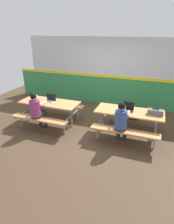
{
  "coord_description": "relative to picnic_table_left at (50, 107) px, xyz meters",
  "views": [
    {
      "loc": [
        1.82,
        -4.95,
        2.81
      ],
      "look_at": [
        0.0,
        -0.09,
        0.55
      ],
      "focal_mm": 30.35,
      "sensor_mm": 36.0,
      "label": 1
    }
  ],
  "objects": [
    {
      "name": "accent_backdrop",
      "position": [
        1.23,
        2.37,
        0.67
      ],
      "size": [
        8.0,
        0.14,
        2.6
      ],
      "color": "#338C4C",
      "rests_on": "ground"
    },
    {
      "name": "backpack_dark",
      "position": [
        2.48,
        1.27,
        -0.36
      ],
      "size": [
        0.3,
        0.22,
        0.44
      ],
      "color": "black",
      "rests_on": "ground"
    },
    {
      "name": "student_nearer",
      "position": [
        -0.09,
        -0.56,
        0.13
      ],
      "size": [
        0.36,
        0.53,
        1.21
      ],
      "color": "#2D2D38",
      "rests_on": "ground"
    },
    {
      "name": "laptop_dark",
      "position": [
        2.41,
        0.17,
        0.21
      ],
      "size": [
        0.32,
        0.22,
        0.22
      ],
      "color": "black",
      "rests_on": "picnic_table_right"
    },
    {
      "name": "picnic_table_left",
      "position": [
        0.0,
        0.0,
        0.0
      ],
      "size": [
        1.86,
        1.55,
        0.74
      ],
      "color": "tan",
      "rests_on": "ground"
    },
    {
      "name": "laptop_silver",
      "position": [
        0.01,
        0.04,
        0.21
      ],
      "size": [
        0.32,
        0.22,
        0.22
      ],
      "color": "silver",
      "rests_on": "picnic_table_left"
    },
    {
      "name": "student_further",
      "position": [
        2.35,
        -0.42,
        0.13
      ],
      "size": [
        0.36,
        0.53,
        1.21
      ],
      "color": "#2D2D38",
      "rests_on": "ground"
    },
    {
      "name": "picnic_table_right",
      "position": [
        2.46,
        0.13,
        0.0
      ],
      "size": [
        1.86,
        1.55,
        0.74
      ],
      "color": "tan",
      "rests_on": "ground"
    },
    {
      "name": "toolbox_grey",
      "position": [
        3.14,
        0.13,
        0.24
      ],
      "size": [
        0.4,
        0.18,
        0.18
      ],
      "color": "#595B60",
      "rests_on": "picnic_table_right"
    },
    {
      "name": "ground_plane",
      "position": [
        1.23,
        0.15,
        -0.58
      ],
      "size": [
        10.0,
        10.0,
        0.02
      ],
      "primitive_type": "cube",
      "color": "#4C3826"
    }
  ]
}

